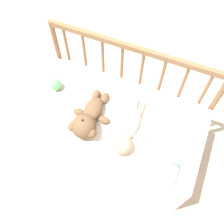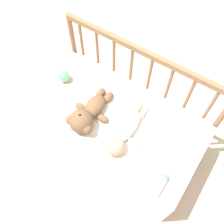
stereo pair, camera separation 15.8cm
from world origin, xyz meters
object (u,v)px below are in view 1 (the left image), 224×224
toy_ball (56,85)px  baby (128,131)px  baby_bottle (174,172)px  teddy_bear (88,119)px

toy_ball → baby: bearing=-13.4°
baby → baby_bottle: baby is taller
teddy_bear → toy_ball: bearing=153.7°
teddy_bear → toy_ball: size_ratio=4.79×
toy_ball → baby_bottle: 0.96m
toy_ball → baby_bottle: (0.92, -0.27, -0.02)m
baby → baby_bottle: size_ratio=2.95×
baby → toy_ball: baby is taller
teddy_bear → toy_ball: 0.37m
teddy_bear → baby_bottle: size_ratio=2.69×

